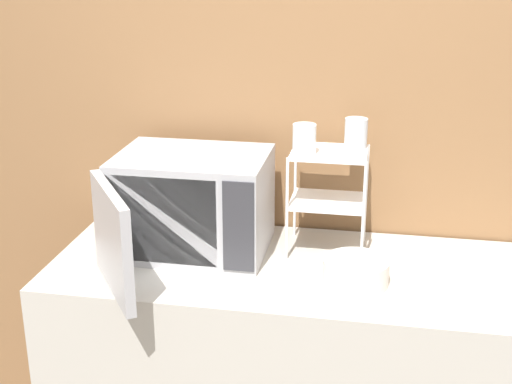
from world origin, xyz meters
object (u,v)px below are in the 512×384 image
object	(u,v)px
bowl	(356,272)
glass_back_right	(356,133)
microwave	(189,205)
dish_rack	(328,180)
glass_front_left	(304,139)

from	to	relation	value
bowl	glass_back_right	bearing A→B (deg)	96.13
microwave	dish_rack	bearing A→B (deg)	11.82
microwave	glass_front_left	size ratio (longest dim) A/B	7.08
microwave	glass_front_left	xyz separation A→B (m)	(0.38, 0.04, 0.23)
microwave	dish_rack	distance (m)	0.47
dish_rack	glass_back_right	world-z (taller)	glass_back_right
dish_rack	bowl	bearing A→B (deg)	-64.84
glass_front_left	dish_rack	bearing A→B (deg)	34.92
microwave	dish_rack	xyz separation A→B (m)	(0.45, 0.10, 0.08)
microwave	bowl	size ratio (longest dim) A/B	3.48
glass_back_right	bowl	bearing A→B (deg)	-83.87
dish_rack	glass_back_right	distance (m)	0.18
glass_front_left	glass_back_right	world-z (taller)	same
microwave	glass_back_right	xyz separation A→B (m)	(0.54, 0.15, 0.23)
microwave	bowl	bearing A→B (deg)	-14.36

